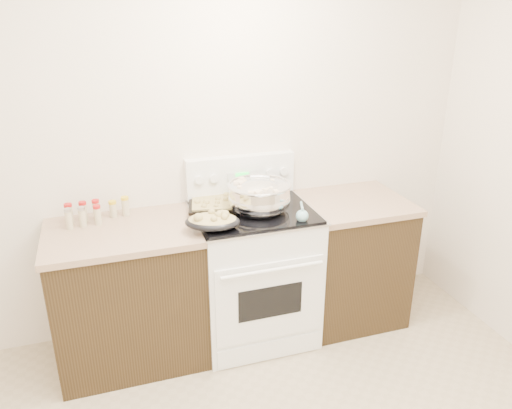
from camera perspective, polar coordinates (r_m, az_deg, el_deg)
name	(u,v)px	position (r m, az deg, el deg)	size (l,w,h in m)	color
room_shell	(284,166)	(1.60, 3.19, 4.44)	(4.10, 3.60, 2.75)	silver
counter_left	(129,294)	(3.33, -14.26, -9.92)	(0.93, 0.67, 0.92)	black
counter_right	(349,259)	(3.71, 10.57, -6.09)	(0.73, 0.67, 0.92)	black
kitchen_range	(254,271)	(3.43, -0.28, -7.59)	(0.78, 0.73, 1.22)	white
mixing_bowl	(259,197)	(3.18, 0.38, 0.86)	(0.48, 0.48, 0.24)	silver
roasting_pan	(213,221)	(2.96, -4.98, -1.85)	(0.38, 0.32, 0.11)	black
baking_sheet	(222,203)	(3.30, -3.96, 0.17)	(0.49, 0.39, 0.06)	black
wooden_spoon	(256,207)	(3.24, -0.05, -0.32)	(0.04, 0.29, 0.04)	tan
blue_ladle	(302,215)	(3.08, 5.29, -1.16)	(0.13, 0.26, 0.10)	#7CB1BA
spice_jars	(93,212)	(3.25, -18.16, -0.83)	(0.39, 0.16, 0.13)	#BFB28C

